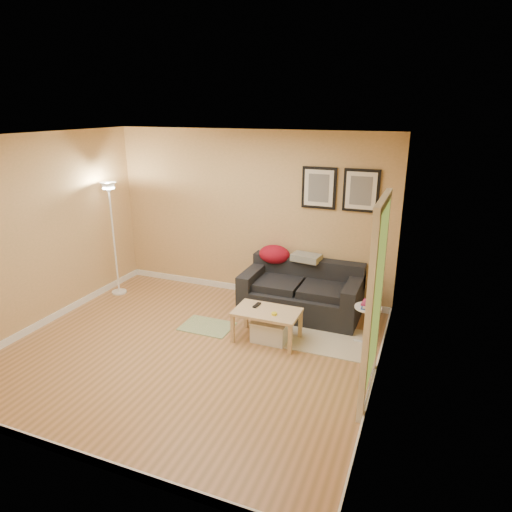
% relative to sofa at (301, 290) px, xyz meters
% --- Properties ---
extents(floor, '(4.50, 4.50, 0.00)m').
position_rel_sofa_xyz_m(floor, '(-0.99, -1.53, -0.38)').
color(floor, '#B77E4E').
rests_on(floor, ground).
extents(ceiling, '(4.50, 4.50, 0.00)m').
position_rel_sofa_xyz_m(ceiling, '(-0.99, -1.53, 2.23)').
color(ceiling, white).
rests_on(ceiling, wall_back).
extents(wall_back, '(4.50, 0.00, 4.50)m').
position_rel_sofa_xyz_m(wall_back, '(-0.99, 0.47, 0.92)').
color(wall_back, tan).
rests_on(wall_back, ground).
extents(wall_front, '(4.50, 0.00, 4.50)m').
position_rel_sofa_xyz_m(wall_front, '(-0.99, -3.53, 0.92)').
color(wall_front, tan).
rests_on(wall_front, ground).
extents(wall_left, '(0.00, 4.00, 4.00)m').
position_rel_sofa_xyz_m(wall_left, '(-3.24, -1.53, 0.92)').
color(wall_left, tan).
rests_on(wall_left, ground).
extents(wall_right, '(0.00, 4.00, 4.00)m').
position_rel_sofa_xyz_m(wall_right, '(1.26, -1.53, 0.92)').
color(wall_right, tan).
rests_on(wall_right, ground).
extents(baseboard_back, '(4.50, 0.02, 0.10)m').
position_rel_sofa_xyz_m(baseboard_back, '(-0.99, 0.46, -0.33)').
color(baseboard_back, white).
rests_on(baseboard_back, ground).
extents(baseboard_front, '(4.50, 0.02, 0.10)m').
position_rel_sofa_xyz_m(baseboard_front, '(-0.99, -3.52, -0.33)').
color(baseboard_front, white).
rests_on(baseboard_front, ground).
extents(baseboard_left, '(0.02, 4.00, 0.10)m').
position_rel_sofa_xyz_m(baseboard_left, '(-3.23, -1.53, -0.33)').
color(baseboard_left, white).
rests_on(baseboard_left, ground).
extents(baseboard_right, '(0.02, 4.00, 0.10)m').
position_rel_sofa_xyz_m(baseboard_right, '(1.25, -1.53, -0.33)').
color(baseboard_right, white).
rests_on(baseboard_right, ground).
extents(sofa, '(1.70, 0.90, 0.75)m').
position_rel_sofa_xyz_m(sofa, '(0.00, 0.00, 0.00)').
color(sofa, black).
rests_on(sofa, ground).
extents(red_throw, '(0.48, 0.36, 0.28)m').
position_rel_sofa_xyz_m(red_throw, '(-0.52, 0.28, 0.40)').
color(red_throw, maroon).
rests_on(red_throw, sofa).
extents(plaid_throw, '(0.45, 0.32, 0.10)m').
position_rel_sofa_xyz_m(plaid_throw, '(-0.02, 0.28, 0.41)').
color(plaid_throw, tan).
rests_on(plaid_throw, sofa).
extents(framed_print_left, '(0.50, 0.04, 0.60)m').
position_rel_sofa_xyz_m(framed_print_left, '(0.09, 0.45, 1.43)').
color(framed_print_left, black).
rests_on(framed_print_left, wall_back).
extents(framed_print_right, '(0.50, 0.04, 0.60)m').
position_rel_sofa_xyz_m(framed_print_right, '(0.69, 0.45, 1.43)').
color(framed_print_right, black).
rests_on(framed_print_right, wall_back).
extents(area_rug, '(1.25, 0.85, 0.01)m').
position_rel_sofa_xyz_m(area_rug, '(0.48, -0.64, -0.37)').
color(area_rug, beige).
rests_on(area_rug, ground).
extents(green_runner, '(0.70, 0.50, 0.01)m').
position_rel_sofa_xyz_m(green_runner, '(-1.09, -0.90, -0.37)').
color(green_runner, '#668C4C').
rests_on(green_runner, ground).
extents(coffee_table, '(0.96, 0.77, 0.42)m').
position_rel_sofa_xyz_m(coffee_table, '(-0.19, -0.94, -0.17)').
color(coffee_table, tan).
rests_on(coffee_table, ground).
extents(remote_control, '(0.07, 0.16, 0.02)m').
position_rel_sofa_xyz_m(remote_control, '(-0.36, -0.85, 0.05)').
color(remote_control, black).
rests_on(remote_control, coffee_table).
extents(tape_roll, '(0.07, 0.07, 0.03)m').
position_rel_sofa_xyz_m(tape_roll, '(-0.06, -1.02, 0.06)').
color(tape_roll, yellow).
rests_on(tape_roll, coffee_table).
extents(storage_bin, '(0.46, 0.34, 0.28)m').
position_rel_sofa_xyz_m(storage_bin, '(-0.14, -0.93, -0.23)').
color(storage_bin, white).
rests_on(storage_bin, ground).
extents(side_table, '(0.34, 0.34, 0.52)m').
position_rel_sofa_xyz_m(side_table, '(1.03, -0.56, -0.12)').
color(side_table, white).
rests_on(side_table, ground).
extents(book_stack, '(0.21, 0.25, 0.07)m').
position_rel_sofa_xyz_m(book_stack, '(1.04, -0.57, 0.18)').
color(book_stack, '#305190').
rests_on(book_stack, side_table).
extents(floor_lamp, '(0.24, 0.24, 1.83)m').
position_rel_sofa_xyz_m(floor_lamp, '(-2.99, -0.35, 0.49)').
color(floor_lamp, white).
rests_on(floor_lamp, ground).
extents(doorway, '(0.12, 1.01, 2.13)m').
position_rel_sofa_xyz_m(doorway, '(1.21, -1.68, 0.65)').
color(doorway, white).
rests_on(doorway, ground).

